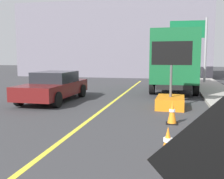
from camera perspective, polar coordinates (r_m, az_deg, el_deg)
lane_center_stripe at (r=6.25m, az=-13.72°, el=-12.76°), size 0.14×36.00×0.01m
arrow_board_trailer at (r=11.34m, az=12.22°, el=-1.37°), size 1.60×1.84×2.70m
box_truck at (r=17.11m, az=13.00°, el=6.05°), size 2.64×7.79×3.49m
pickup_car at (r=13.07m, az=-12.13°, el=0.67°), size 2.01×4.63×1.38m
highway_guide_sign at (r=21.87m, az=17.12°, el=10.14°), size 2.79×0.27×5.00m
far_building_block at (r=30.50m, az=0.68°, el=10.14°), size 19.81×7.49×7.57m
traffic_cone_mid_lane at (r=5.86m, az=11.67°, el=-10.79°), size 0.36×0.36×0.65m
traffic_cone_far_lane at (r=8.66m, az=12.55°, el=-4.70°), size 0.36×0.36×0.75m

